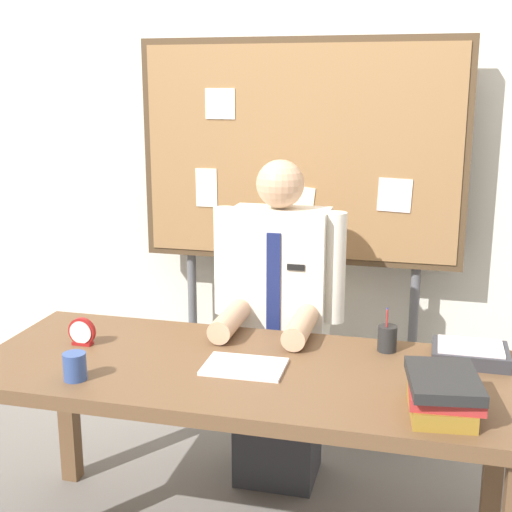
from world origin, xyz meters
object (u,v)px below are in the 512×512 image
(bulletin_board, at_px, (300,158))
(coffee_mug, at_px, (75,366))
(paper_tray, at_px, (470,353))
(person, at_px, (278,338))
(book_stack, at_px, (443,393))
(pen_holder, at_px, (387,338))
(open_notebook, at_px, (244,367))
(desk_clock, at_px, (82,333))
(desk, at_px, (244,389))

(bulletin_board, relative_size, coffee_mug, 20.73)
(bulletin_board, distance_m, paper_tray, 1.20)
(person, bearing_deg, book_stack, -48.78)
(book_stack, relative_size, pen_holder, 1.92)
(open_notebook, relative_size, desk_clock, 2.65)
(book_stack, height_order, desk_clock, book_stack)
(book_stack, bearing_deg, paper_tray, 77.83)
(desk, xyz_separation_m, coffee_mug, (-0.51, -0.25, 0.13))
(person, relative_size, coffee_mug, 15.32)
(bulletin_board, height_order, paper_tray, bulletin_board)
(open_notebook, xyz_separation_m, coffee_mug, (-0.51, -0.23, 0.04))
(bulletin_board, relative_size, open_notebook, 6.89)
(desk_clock, xyz_separation_m, paper_tray, (1.39, 0.19, -0.02))
(book_stack, xyz_separation_m, coffee_mug, (-1.17, -0.05, -0.02))
(desk, bearing_deg, desk_clock, 175.87)
(open_notebook, bearing_deg, book_stack, -15.50)
(book_stack, xyz_separation_m, open_notebook, (-0.65, 0.18, -0.06))
(desk, bearing_deg, book_stack, -16.94)
(bulletin_board, distance_m, open_notebook, 1.16)
(open_notebook, bearing_deg, paper_tray, 19.12)
(coffee_mug, distance_m, pen_holder, 1.10)
(coffee_mug, bearing_deg, desk, 25.95)
(book_stack, relative_size, coffee_mug, 3.35)
(book_stack, xyz_separation_m, pen_holder, (-0.19, 0.47, -0.02))
(person, height_order, bulletin_board, bulletin_board)
(bulletin_board, xyz_separation_m, paper_tray, (0.76, -0.73, -0.59))
(person, height_order, open_notebook, person)
(coffee_mug, bearing_deg, paper_tray, 21.06)
(desk, relative_size, bulletin_board, 0.99)
(bulletin_board, bearing_deg, person, -89.98)
(coffee_mug, height_order, pen_holder, pen_holder)
(bulletin_board, distance_m, pen_holder, 1.02)
(coffee_mug, distance_m, paper_tray, 1.35)
(desk, bearing_deg, pen_holder, 29.53)
(person, xyz_separation_m, open_notebook, (0.01, -0.57, 0.10))
(book_stack, bearing_deg, coffee_mug, -177.77)
(coffee_mug, xyz_separation_m, paper_tray, (1.26, 0.49, -0.02))
(pen_holder, height_order, paper_tray, pen_holder)
(pen_holder, bearing_deg, coffee_mug, -152.30)
(book_stack, distance_m, pen_holder, 0.50)
(coffee_mug, bearing_deg, open_notebook, 23.80)
(desk, distance_m, person, 0.55)
(book_stack, distance_m, desk_clock, 1.32)
(book_stack, height_order, paper_tray, book_stack)
(desk, bearing_deg, paper_tray, 17.59)
(pen_holder, bearing_deg, paper_tray, -4.96)
(book_stack, bearing_deg, open_notebook, 164.50)
(desk, xyz_separation_m, bulletin_board, (-0.00, 0.97, 0.70))
(desk, bearing_deg, coffee_mug, -154.05)
(open_notebook, bearing_deg, desk_clock, 174.15)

